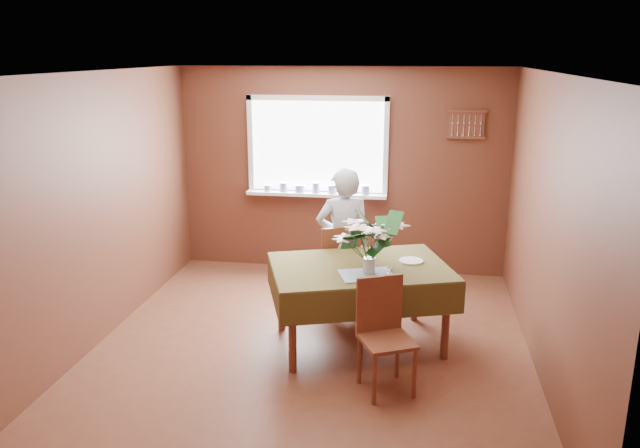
% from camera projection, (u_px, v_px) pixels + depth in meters
% --- Properties ---
extents(floor, '(4.50, 4.50, 0.00)m').
position_uv_depth(floor, '(311.00, 348.00, 5.80)').
color(floor, brown).
rests_on(floor, ground).
extents(ceiling, '(4.50, 4.50, 0.00)m').
position_uv_depth(ceiling, '(310.00, 72.00, 5.13)').
color(ceiling, white).
rests_on(ceiling, wall_back).
extents(wall_back, '(4.00, 0.00, 4.00)m').
position_uv_depth(wall_back, '(342.00, 171.00, 7.61)').
color(wall_back, brown).
rests_on(wall_back, floor).
extents(wall_front, '(4.00, 0.00, 4.00)m').
position_uv_depth(wall_front, '(238.00, 327.00, 3.33)').
color(wall_front, brown).
rests_on(wall_front, floor).
extents(wall_left, '(0.00, 4.50, 4.50)m').
position_uv_depth(wall_left, '(98.00, 210.00, 5.77)').
color(wall_left, brown).
rests_on(wall_left, floor).
extents(wall_right, '(0.00, 4.50, 4.50)m').
position_uv_depth(wall_right, '(548.00, 228.00, 5.16)').
color(wall_right, brown).
rests_on(wall_right, floor).
extents(window_assembly, '(1.72, 0.20, 1.22)m').
position_uv_depth(window_assembly, '(317.00, 164.00, 7.57)').
color(window_assembly, white).
rests_on(window_assembly, wall_back).
extents(spoon_rack, '(0.44, 0.05, 0.33)m').
position_uv_depth(spoon_rack, '(467.00, 124.00, 7.19)').
color(spoon_rack, brown).
rests_on(spoon_rack, wall_back).
extents(dining_table, '(1.87, 1.55, 0.78)m').
position_uv_depth(dining_table, '(360.00, 275.00, 5.71)').
color(dining_table, brown).
rests_on(dining_table, floor).
extents(chair_far, '(0.54, 0.54, 0.96)m').
position_uv_depth(chair_far, '(338.00, 265.00, 6.48)').
color(chair_far, brown).
rests_on(chair_far, floor).
extents(chair_near, '(0.53, 0.53, 0.92)m').
position_uv_depth(chair_near, '(383.00, 329.00, 5.02)').
color(chair_near, brown).
rests_on(chair_near, floor).
extents(seated_woman, '(0.64, 0.50, 1.55)m').
position_uv_depth(seated_woman, '(344.00, 242.00, 6.39)').
color(seated_woman, white).
rests_on(seated_woman, floor).
extents(flower_bouquet, '(0.58, 0.58, 0.50)m').
position_uv_depth(flower_bouquet, '(370.00, 238.00, 5.41)').
color(flower_bouquet, white).
rests_on(flower_bouquet, dining_table).
extents(side_plate, '(0.29, 0.29, 0.01)m').
position_uv_depth(side_plate, '(411.00, 261.00, 5.80)').
color(side_plate, white).
rests_on(side_plate, dining_table).
extents(table_knife, '(0.05, 0.24, 0.00)m').
position_uv_depth(table_knife, '(389.00, 272.00, 5.50)').
color(table_knife, silver).
rests_on(table_knife, dining_table).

